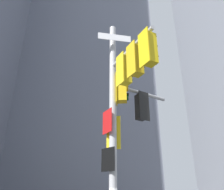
% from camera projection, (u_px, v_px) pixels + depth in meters
% --- Properties ---
extents(building_mid_block, '(17.98, 17.98, 54.26)m').
position_uv_depth(building_mid_block, '(87.00, 38.00, 39.28)').
color(building_mid_block, slate).
rests_on(building_mid_block, ground).
extents(signal_pole_assembly, '(2.85, 3.70, 8.59)m').
position_uv_depth(signal_pole_assembly, '(124.00, 105.00, 7.59)').
color(signal_pole_assembly, '#B2B2B5').
rests_on(signal_pole_assembly, ground).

